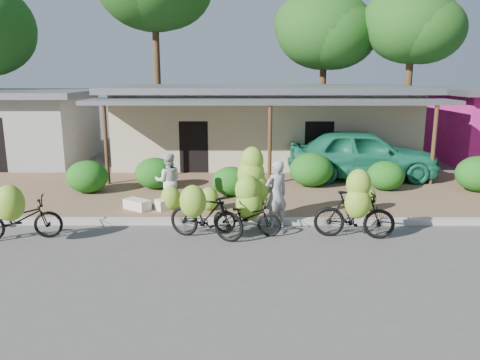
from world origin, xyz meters
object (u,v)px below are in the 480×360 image
object	(u,v)px
teal_van	(362,154)
vendor	(276,195)
tree_center_right	(321,29)
sack_near	(171,203)
bike_far_left	(17,216)
bike_left	(204,214)
bike_center	(250,198)
sack_far	(137,204)
bystander	(168,181)
tree_near_right	(408,25)
bike_right	(355,210)

from	to	relation	value
teal_van	vendor	bearing A→B (deg)	147.72
tree_center_right	sack_near	bearing A→B (deg)	-114.83
tree_center_right	bike_far_left	bearing A→B (deg)	-120.88
bike_left	bike_center	xyz separation A→B (m)	(1.08, 0.72, 0.19)
sack_far	teal_van	xyz separation A→B (m)	(7.33, 4.03, 0.76)
sack_far	bystander	size ratio (longest dim) A/B	0.48
bike_center	teal_van	size ratio (longest dim) A/B	0.40
tree_near_right	bike_left	size ratio (longest dim) A/B	4.03
tree_center_right	tree_near_right	size ratio (longest dim) A/B	1.03
teal_van	bike_left	bearing A→B (deg)	140.90
bike_right	tree_center_right	bearing A→B (deg)	2.90
tree_center_right	sack_far	distance (m)	16.55
bike_right	sack_near	distance (m)	5.20
bike_far_left	vendor	bearing A→B (deg)	-93.93
bike_left	teal_van	world-z (taller)	teal_van
sack_far	vendor	bearing A→B (deg)	-18.49
vendor	bike_far_left	bearing A→B (deg)	-20.38
sack_far	bystander	xyz separation A→B (m)	(0.88, 0.18, 0.64)
bike_right	sack_near	xyz separation A→B (m)	(-4.67, 2.24, -0.47)
tree_near_right	bike_right	size ratio (longest dim) A/B	4.06
vendor	sack_near	bearing A→B (deg)	-54.83
bystander	sack_near	bearing A→B (deg)	117.35
bike_right	bystander	xyz separation A→B (m)	(-4.74, 2.34, 0.16)
bike_right	bike_far_left	bearing A→B (deg)	99.52
tree_near_right	sack_far	size ratio (longest dim) A/B	10.66
teal_van	sack_near	bearing A→B (deg)	122.90
tree_near_right	teal_van	bearing A→B (deg)	-117.14
sack_near	bike_far_left	bearing A→B (deg)	-144.06
bike_far_left	bike_right	world-z (taller)	bike_right
vendor	teal_van	size ratio (longest dim) A/B	0.33
bike_left	sack_near	xyz separation A→B (m)	(-1.12, 2.27, -0.39)
sack_near	bystander	bearing A→B (deg)	124.73
bike_far_left	sack_near	size ratio (longest dim) A/B	2.42
bike_center	bike_right	size ratio (longest dim) A/B	1.07
bike_far_left	bike_left	world-z (taller)	bike_far_left
bike_center	bystander	bearing A→B (deg)	68.43
bike_far_left	sack_far	size ratio (longest dim) A/B	2.74
tree_center_right	bike_right	distance (m)	16.81
bike_center	teal_van	world-z (taller)	bike_center
bike_left	sack_near	distance (m)	2.56
bike_center	bystander	world-z (taller)	bike_center
bike_right	sack_far	xyz separation A→B (m)	(-5.62, 2.16, -0.48)
tree_center_right	teal_van	bearing A→B (deg)	-89.42
vendor	teal_van	world-z (taller)	teal_van
teal_van	bystander	bearing A→B (deg)	121.95
tree_near_right	bike_right	xyz separation A→B (m)	(-5.61, -13.81, -5.50)
bike_far_left	bystander	bearing A→B (deg)	-65.39
bike_right	vendor	distance (m)	2.00
tree_near_right	bike_left	distance (m)	17.51
bike_far_left	bike_center	size ratio (longest dim) A/B	0.98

